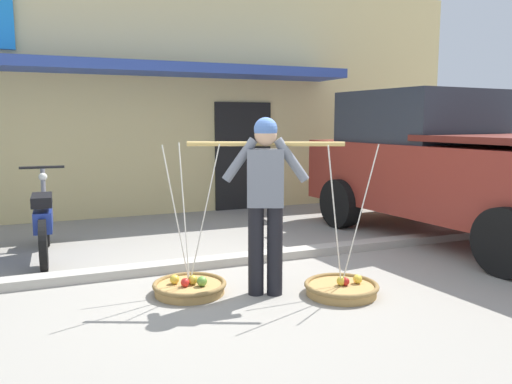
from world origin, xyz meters
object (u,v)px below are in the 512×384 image
parked_truck (453,166)px  fruit_vendor (265,194)px  fruit_basket_right_side (342,287)px  motorcycle_second_in_row (44,221)px  fruit_basket_left_side (190,286)px

parked_truck → fruit_vendor: bearing=-160.4°
fruit_basket_right_side → parked_truck: 3.27m
fruit_basket_right_side → motorcycle_second_in_row: (-2.63, 2.54, 0.38)m
fruit_vendor → fruit_basket_right_side: size_ratio=1.17×
fruit_basket_left_side → fruit_basket_right_side: (1.34, -0.59, -0.00)m
motorcycle_second_in_row → fruit_basket_right_side: bearing=-44.1°
fruit_basket_left_side → parked_truck: (4.08, 0.92, 0.96)m
fruit_basket_left_side → fruit_basket_right_side: size_ratio=1.00×
fruit_basket_left_side → fruit_vendor: bearing=-23.6°
parked_truck → fruit_basket_left_side: bearing=-167.3°
fruit_basket_right_side → parked_truck: (2.74, 1.51, 0.96)m
fruit_vendor → fruit_basket_left_side: fruit_vendor is taller
fruit_basket_right_side → motorcycle_second_in_row: size_ratio=0.80×
fruit_vendor → parked_truck: size_ratio=0.35×
fruit_vendor → fruit_basket_left_side: (-0.67, 0.29, -0.90)m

